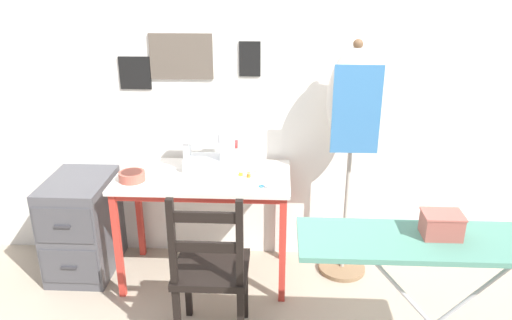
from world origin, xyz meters
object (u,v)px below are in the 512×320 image
Objects in this scene: filing_cabinet at (83,225)px; wooden_chair at (211,271)px; sewing_machine at (213,151)px; storage_box at (442,225)px; dress_form at (353,111)px; ironing_board at (445,249)px; scissors at (266,188)px; thread_spool_far_edge at (258,170)px; fabric_bowl at (132,176)px; thread_spool_mid_table at (249,175)px; thread_spool_near_machine at (241,174)px.

wooden_chair is at bearing -34.13° from filing_cabinet.
sewing_machine reaches higher than storage_box.
ironing_board is (0.27, -1.09, -0.31)m from dress_form.
scissors is 1.34m from filing_cabinet.
wooden_chair reaches higher than scissors.
scissors is at bearing -75.49° from thread_spool_far_edge.
fabric_bowl reaches higher than thread_spool_mid_table.
thread_spool_far_edge is 0.78m from wooden_chair.
thread_spool_far_edge is at bearing -8.53° from sewing_machine.
fabric_bowl is 0.24× the size of filing_cabinet.
thread_spool_near_machine is at bearing -146.98° from thread_spool_far_edge.
thread_spool_near_machine is 0.69m from wooden_chair.
thread_spool_mid_table is 0.69m from wooden_chair.
storage_box is (-0.02, 0.03, 0.10)m from ironing_board.
storage_box is (2.03, -1.00, 0.61)m from filing_cabinet.
ironing_board is 0.11m from storage_box.
thread_spool_far_edge is 1.33m from storage_box.
thread_spool_near_machine reaches higher than filing_cabinet.
ironing_board reaches higher than filing_cabinet.
thread_spool_far_edge is (0.05, 0.09, 0.00)m from thread_spool_mid_table.
scissors is 0.24m from thread_spool_near_machine.
thread_spool_mid_table is 0.87× the size of thread_spool_far_edge.
dress_form is at bearing 0.07° from sewing_machine.
sewing_machine is at bearing 141.34° from scissors.
storage_box is at bearing -76.57° from dress_form.
scissors is 0.19m from thread_spool_mid_table.
sewing_machine is 0.27× the size of ironing_board.
fabric_bowl is at bearing 151.79° from ironing_board.
scissors is at bearing -4.82° from fabric_bowl.
dress_form is at bearing 11.80° from thread_spool_mid_table.
sewing_machine is 2.47× the size of scissors.
sewing_machine is 0.84m from wooden_chair.
wooden_chair is at bearing -42.64° from fabric_bowl.
fabric_bowl is 1.85m from ironing_board.
dress_form reaches higher than filing_cabinet.
fabric_bowl is 5.08× the size of thread_spool_mid_table.
thread_spool_far_edge is 0.02× the size of dress_form.
ironing_board is 7.53× the size of storage_box.
filing_cabinet is at bearing 177.17° from thread_spool_near_machine.
sewing_machine reaches higher than fabric_bowl.
dress_form is (1.35, 0.21, 0.37)m from fabric_bowl.
thread_spool_far_edge is (0.10, 0.07, 0.00)m from thread_spool_near_machine.
thread_spool_far_edge is at bearing 104.51° from scissors.
thread_spool_near_machine is at bearing -30.49° from sewing_machine.
wooden_chair reaches higher than filing_cabinet.
fabric_bowl is at bearing -167.52° from thread_spool_far_edge.
storage_box reaches higher than ironing_board.
fabric_bowl is 1.42m from dress_form.
scissors is (0.83, -0.07, -0.03)m from fabric_bowl.
fabric_bowl is 1.15× the size of scissors.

